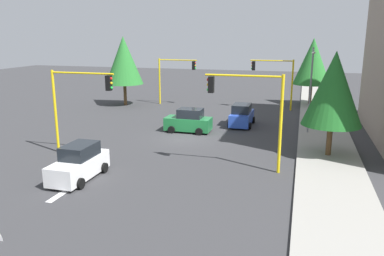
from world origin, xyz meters
TOP-DOWN VIEW (x-y plane):
  - ground_plane at (0.00, 0.00)m, footprint 120.00×120.00m
  - sidewalk_kerb at (-5.00, 10.50)m, footprint 80.00×4.00m
  - lane_arrow_near at (11.51, -3.00)m, footprint 2.40×1.10m
  - traffic_signal_far_left at (-14.00, 5.65)m, footprint 0.36×4.59m
  - traffic_signal_far_right at (-14.00, -5.63)m, footprint 0.36×4.59m
  - traffic_signal_near_left at (6.00, 5.72)m, footprint 0.36×4.59m
  - traffic_signal_near_right at (6.00, -5.70)m, footprint 0.36×4.59m
  - street_lamp_curbside at (-3.61, 9.20)m, footprint 2.15×0.28m
  - tree_opposite_side at (-12.00, -11.00)m, footprint 4.27×4.27m
  - tree_roadside_far at (-18.00, 9.50)m, footprint 4.17×4.17m
  - tree_roadside_near at (2.00, 10.50)m, footprint 3.84×3.84m
  - car_green at (-2.00, -0.40)m, footprint 2.00×3.83m
  - car_white at (10.09, -3.28)m, footprint 4.17×1.97m
  - car_blue at (-5.45, 3.52)m, footprint 3.96×2.03m

SIDE VIEW (x-z plane):
  - ground_plane at x=0.00m, z-range 0.00..0.00m
  - lane_arrow_near at x=11.51m, z-range -0.54..0.56m
  - sidewalk_kerb at x=-5.00m, z-range 0.00..0.15m
  - car_green at x=-2.00m, z-range -0.09..1.88m
  - car_blue at x=-5.45m, z-range -0.09..1.88m
  - car_white at x=10.09m, z-range -0.09..1.88m
  - traffic_signal_far_right at x=-14.00m, z-range 1.12..6.40m
  - traffic_signal_far_left at x=-14.00m, z-range 1.14..6.54m
  - traffic_signal_near_right at x=6.00m, z-range 1.18..6.86m
  - traffic_signal_near_left at x=6.00m, z-range 1.20..7.01m
  - street_lamp_curbside at x=-3.61m, z-range 0.85..7.85m
  - tree_roadside_near at x=2.00m, z-range 1.08..8.08m
  - tree_roadside_far at x=-18.00m, z-range 1.19..8.81m
  - tree_opposite_side at x=-12.00m, z-range 1.22..9.02m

